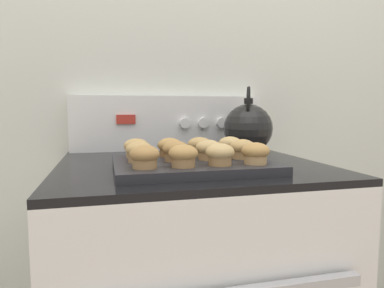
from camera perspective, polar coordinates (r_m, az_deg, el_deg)
The scene contains 16 objects.
wall_back at distance 1.36m, azimuth -4.35°, elevation 12.21°, with size 8.00×0.05×2.40m.
control_panel at distance 1.30m, azimuth -3.81°, elevation 3.52°, with size 0.72×0.07×0.20m.
muffin_pan at distance 0.89m, azimuth 0.07°, elevation -3.44°, with size 0.40×0.31×0.02m.
muffin_r0_c0 at distance 0.78m, azimuth -7.89°, elevation -2.10°, with size 0.07×0.07×0.05m.
muffin_r0_c1 at distance 0.79m, azimuth -1.47°, elevation -1.94°, with size 0.07×0.07×0.05m.
muffin_r0_c2 at distance 0.81m, azimuth 4.68°, elevation -1.71°, with size 0.07×0.07×0.05m.
muffin_r0_c3 at distance 0.84m, azimuth 10.54°, elevation -1.50°, with size 0.07×0.07×0.05m.
muffin_r1_c0 at distance 0.86m, azimuth -8.80°, elevation -1.29°, with size 0.07×0.07×0.05m.
muffin_r1_c1 at distance 0.87m, azimuth -2.74°, elevation -1.15°, with size 0.07×0.07×0.05m.
muffin_r1_c2 at distance 0.90m, azimuth 2.78°, elevation -0.95°, with size 0.07×0.07×0.05m.
muffin_r1_c3 at distance 0.93m, azimuth 8.38°, elevation -0.80°, with size 0.07×0.07×0.05m.
muffin_r2_c0 at distance 0.95m, azimuth -9.29°, elevation -0.63°, with size 0.07×0.07×0.05m.
muffin_r2_c1 at distance 0.96m, azimuth -3.74°, elevation -0.51°, with size 0.07×0.07×0.05m.
muffin_r2_c2 at distance 0.98m, azimuth 1.27°, elevation -0.34°, with size 0.07×0.07×0.05m.
muffin_r2_c3 at distance 1.01m, azimuth 6.36°, elevation -0.21°, with size 0.07×0.07×0.05m.
tea_kettle at distance 1.22m, azimuth 9.32°, elevation 2.73°, with size 0.17×0.20×0.23m.
Camera 1 is at (-0.23, -0.60, 1.05)m, focal length 32.00 mm.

